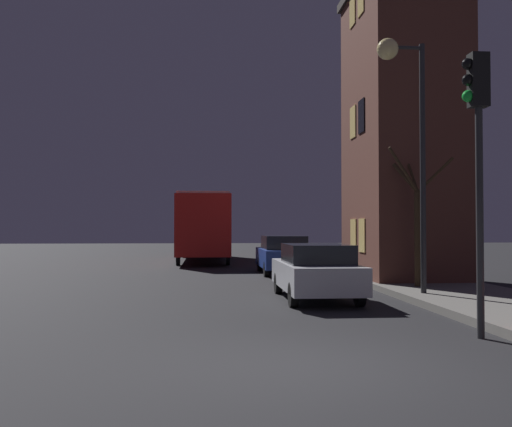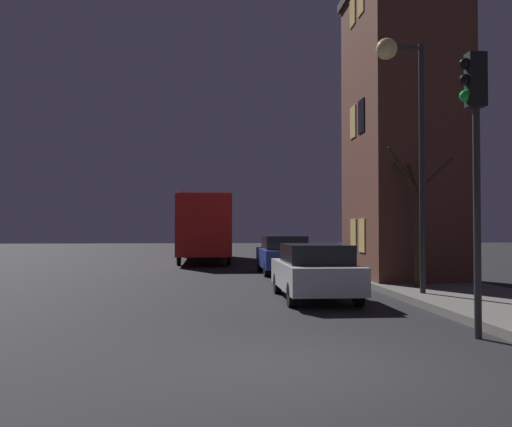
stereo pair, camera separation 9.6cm
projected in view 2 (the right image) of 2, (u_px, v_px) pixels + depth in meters
ground_plane at (308, 366)px, 7.52m from camera, size 120.00×120.00×0.00m
brick_building at (402, 127)px, 19.35m from camera, size 3.34×4.91×10.14m
streetlamp at (402, 99)px, 14.47m from camera, size 1.24×0.55×6.47m
traffic_light at (475, 134)px, 9.43m from camera, size 0.43×0.24×4.73m
bare_tree at (416, 222)px, 16.10m from camera, size 1.81×1.37×3.93m
bus at (205, 223)px, 31.33m from camera, size 2.61×11.16×3.52m
car_near_lane at (315, 271)px, 14.43m from camera, size 1.73×4.22×1.41m
car_mid_lane at (283, 254)px, 22.51m from camera, size 1.79×4.31×1.51m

